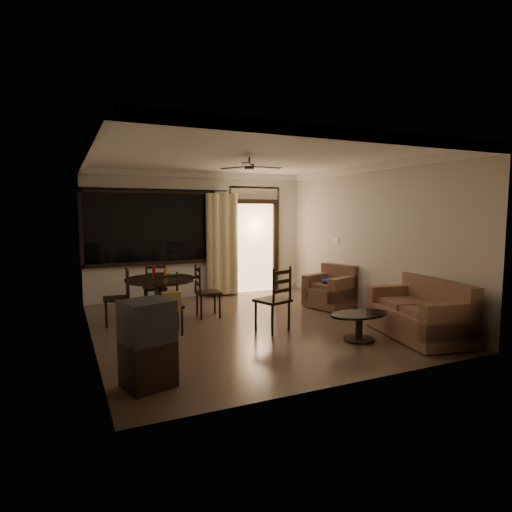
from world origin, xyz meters
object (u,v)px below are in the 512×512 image
armchair (332,290)px  dining_table (161,287)px  sofa (422,315)px  coffee_table (359,322)px  dining_chair_west (117,308)px  dining_chair_north (155,297)px  side_chair (273,312)px  dining_chair_east (208,302)px  dining_chair_south (169,315)px  tv_cabinet (148,344)px

armchair → dining_table: bearing=155.7°
sofa → coffee_table: 1.02m
dining_chair_west → dining_chair_north: size_ratio=1.00×
dining_table → dining_chair_west: bearing=175.6°
dining_table → side_chair: (1.49, -1.39, -0.29)m
dining_chair_north → sofa: size_ratio=0.54×
dining_table → dining_chair_east: bearing=-4.0°
dining_chair_east → coffee_table: bearing=-141.2°
dining_chair_south → dining_chair_west: bearing=130.2°
dining_chair_north → sofa: bearing=138.5°
dining_chair_west → side_chair: (2.23, -1.45, 0.03)m
dining_chair_east → dining_chair_north: 1.15m
dining_chair_west → dining_chair_south: bearing=40.2°
dining_chair_west → dining_chair_east: bearing=89.7°
dining_chair_west → tv_cabinet: bearing=3.7°
tv_cabinet → coffee_table: bearing=-9.4°
dining_chair_west → tv_cabinet: tv_cabinet is taller
dining_table → side_chair: 2.06m
dining_chair_east → side_chair: size_ratio=0.90×
coffee_table → side_chair: bearing=134.2°
dining_chair_west → dining_chair_east: size_ratio=1.00×
dining_chair_west → dining_chair_south: (0.67, -0.91, 0.02)m
dining_chair_west → armchair: bearing=88.8°
dining_chair_west → dining_chair_north: 1.07m
dining_chair_east → dining_chair_south: 1.20m
dining_chair_north → armchair: 3.50m
side_chair → dining_chair_south: bearing=-37.8°
dining_table → dining_chair_north: dining_table is taller
dining_table → tv_cabinet: 2.87m
sofa → armchair: 2.33m
dining_chair_east → dining_chair_north: bearing=46.8°
armchair → dining_chair_south: bearing=170.0°
tv_cabinet → armchair: bearing=14.2°
dining_table → armchair: bearing=-5.2°
tv_cabinet → armchair: 4.80m
side_chair → dining_chair_east: bearing=-82.4°
tv_cabinet → side_chair: size_ratio=0.92×
tv_cabinet → dining_chair_east: bearing=43.2°
dining_table → sofa: (3.42, -2.63, -0.25)m
dining_chair_north → side_chair: size_ratio=0.90×
sofa → side_chair: bearing=158.1°
dining_table → dining_chair_south: 0.91m
dining_chair_east → dining_chair_west: bearing=89.7°
coffee_table → dining_chair_east: bearing=124.9°
tv_cabinet → side_chair: bearing=15.0°
dining_table → dining_chair_west: dining_table is taller
armchair → dining_chair_east: bearing=155.3°
dining_table → tv_cabinet: dining_table is taller
tv_cabinet → sofa: bearing=-14.8°
dining_chair_east → side_chair: bearing=-149.7°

